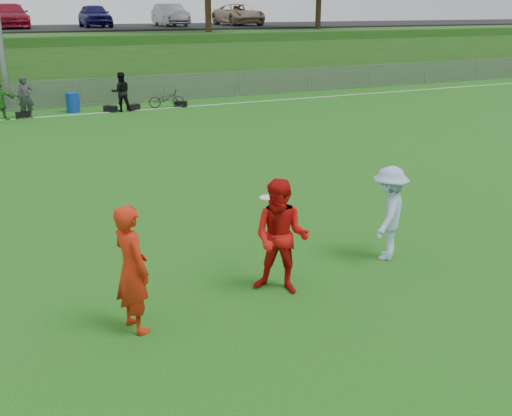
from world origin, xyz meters
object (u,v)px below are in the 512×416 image
player_red_left (132,269)px  player_blue (388,213)px  recycling_bin (73,102)px  player_red_center (281,237)px  bicycle (167,99)px  frisbee (268,198)px

player_red_left → player_blue: 4.78m
recycling_bin → player_red_center: bearing=-87.7°
player_red_center → bicycle: player_red_center is taller
frisbee → recycling_bin: size_ratio=0.32×
player_red_left → frisbee: bearing=-85.9°
player_red_left → bicycle: size_ratio=1.18×
player_red_center → bicycle: bearing=120.0°
player_blue → frisbee: player_blue is taller
player_red_left → frisbee: size_ratio=6.98×
frisbee → bicycle: bearing=79.6°
frisbee → bicycle: frisbee is taller
player_blue → frisbee: 2.30m
player_red_center → frisbee: bearing=120.6°
player_red_left → recycling_bin: bearing=-21.4°
player_red_center → bicycle: 18.30m
player_red_left → bicycle: (5.69, 18.16, -0.52)m
player_red_center → recycling_bin: 18.64m
player_blue → frisbee: (-2.22, 0.41, 0.48)m
player_red_left → player_blue: size_ratio=1.09×
player_red_center → recycling_bin: size_ratio=2.25×
player_red_center → player_red_left: bearing=-135.7°
recycling_bin → bicycle: size_ratio=0.53×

